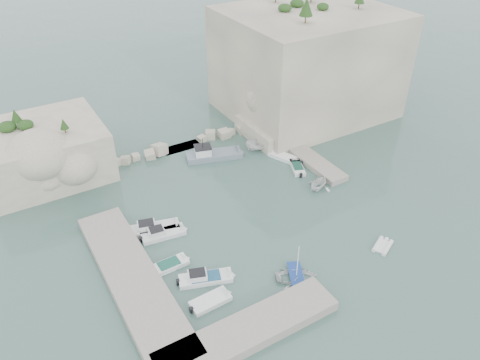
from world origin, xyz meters
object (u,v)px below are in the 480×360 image
tender_east_a (318,188)px  tender_east_c (285,159)px  motorboat_e (210,303)px  work_boat (214,158)px  tender_east_d (262,149)px  motorboat_c (169,267)px  tender_east_b (297,169)px  motorboat_b (164,236)px  motorboat_d (206,280)px  inflatable_dinghy (382,247)px  motorboat_a (155,230)px  rowboat (296,279)px

tender_east_a → tender_east_c: (0.51, 8.30, 0.00)m
motorboat_e → work_boat: bearing=58.9°
work_boat → motorboat_e: bearing=-101.1°
tender_east_a → tender_east_d: bearing=-17.8°
motorboat_c → tender_east_b: (23.51, 8.64, 0.00)m
tender_east_c → tender_east_d: (-1.50, 4.17, 0.00)m
motorboat_c → motorboat_b: bearing=72.1°
motorboat_c → motorboat_d: motorboat_d is taller
motorboat_b → tender_east_c: bearing=24.1°
motorboat_e → tender_east_c: same height
inflatable_dinghy → tender_east_d: bearing=64.1°
motorboat_a → work_boat: bearing=53.0°
motorboat_d → rowboat: bearing=-9.9°
motorboat_d → tender_east_a: size_ratio=1.61×
tender_east_d → work_boat: work_boat is taller
motorboat_d → work_boat: (12.26, 21.18, 0.00)m
motorboat_e → tender_east_c: (22.09, 18.39, 0.00)m
motorboat_c → work_boat: bearing=48.1°
motorboat_d → motorboat_c: bearing=143.4°
tender_east_c → tender_east_d: tender_east_d is taller
motorboat_c → tender_east_d: 27.23m
motorboat_b → rowboat: motorboat_b is taller
motorboat_b → rowboat: bearing=-47.8°
rowboat → work_boat: size_ratio=0.49×
motorboat_a → tender_east_b: motorboat_a is taller
motorboat_c → tender_east_c: 26.36m
motorboat_a → motorboat_d: (1.55, -10.32, 0.00)m
motorboat_c → tender_east_d: (22.12, 15.88, 0.00)m
motorboat_a → motorboat_b: size_ratio=1.15×
motorboat_c → work_boat: work_boat is taller
tender_east_a → tender_east_c: bearing=-25.9°
work_boat → rowboat: bearing=-81.0°
motorboat_b → tender_east_a: 21.69m
motorboat_b → motorboat_c: bearing=-98.9°
work_boat → tender_east_c: bearing=-15.3°
tender_east_a → work_boat: size_ratio=0.43×
motorboat_a → motorboat_c: (-0.97, -6.59, 0.00)m
tender_east_c → motorboat_b: bearing=84.5°
tender_east_d → tender_east_b: bearing=-152.8°
rowboat → motorboat_e: bearing=105.6°
rowboat → work_boat: 26.12m
inflatable_dinghy → tender_east_c: bearing=60.1°
tender_east_c → rowboat: bearing=125.3°
motorboat_d → inflatable_dinghy: (19.64, -5.72, 0.00)m
motorboat_b → work_boat: bearing=50.4°
motorboat_d → rowboat: motorboat_d is taller
inflatable_dinghy → tender_east_d: (-0.05, 25.33, 0.00)m
rowboat → inflatable_dinghy: 11.39m
rowboat → inflatable_dinghy: (11.34, -1.08, 0.00)m
tender_east_b → inflatable_dinghy: bearing=-161.3°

